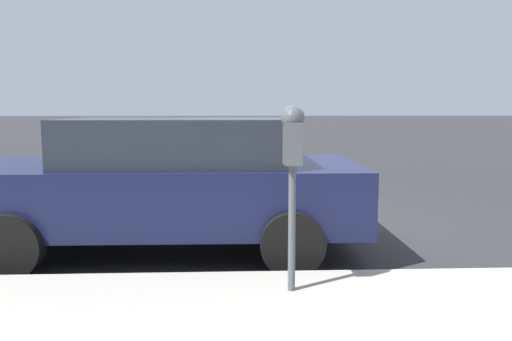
% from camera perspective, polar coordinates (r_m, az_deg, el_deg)
% --- Properties ---
extents(ground_plane, '(220.00, 220.00, 0.00)m').
position_cam_1_polar(ground_plane, '(6.89, 4.77, -6.65)').
color(ground_plane, '#2B2B2D').
extents(parking_meter, '(0.21, 0.19, 1.51)m').
position_cam_1_polar(parking_meter, '(3.99, 4.20, 2.26)').
color(parking_meter, '#4C5156').
rests_on(parking_meter, sidewalk).
extents(car_navy, '(2.16, 4.42, 1.52)m').
position_cam_1_polar(car_navy, '(5.81, -9.84, -1.22)').
color(car_navy, '#14193D').
rests_on(car_navy, ground_plane).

